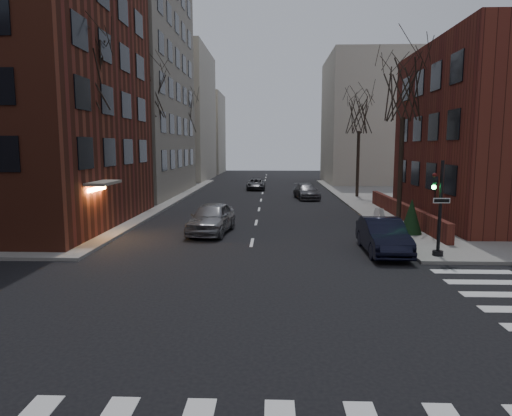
{
  "coord_description": "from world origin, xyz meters",
  "views": [
    {
      "loc": [
        1.0,
        -10.09,
        4.72
      ],
      "look_at": [
        0.27,
        10.01,
        2.0
      ],
      "focal_mm": 32.0,
      "sensor_mm": 36.0,
      "label": 1
    }
  ],
  "objects_px": {
    "tree_right_b": "(359,114)",
    "car_lane_silver": "(212,218)",
    "tree_left_a": "(85,74)",
    "tree_left_b": "(147,92)",
    "tree_left_c": "(183,116)",
    "traffic_signal": "(438,214)",
    "tree_right_a": "(404,90)",
    "sandwich_board": "(379,216)",
    "car_lane_far": "(256,184)",
    "parked_sedan": "(383,236)",
    "evergreen_shrub": "(411,216)",
    "car_lane_gray": "(307,192)",
    "streetlamp_near": "(142,153)",
    "streetlamp_far": "(192,151)"
  },
  "relations": [
    {
      "from": "tree_right_b",
      "to": "car_lane_gray",
      "type": "height_order",
      "value": "tree_right_b"
    },
    {
      "from": "tree_left_c",
      "to": "tree_right_b",
      "type": "distance_m",
      "value": 19.34
    },
    {
      "from": "streetlamp_near",
      "to": "sandwich_board",
      "type": "relative_size",
      "value": 6.45
    },
    {
      "from": "tree_left_b",
      "to": "tree_left_c",
      "type": "bearing_deg",
      "value": 90.0
    },
    {
      "from": "tree_left_b",
      "to": "tree_right_b",
      "type": "bearing_deg",
      "value": 18.82
    },
    {
      "from": "tree_left_c",
      "to": "parked_sedan",
      "type": "relative_size",
      "value": 2.07
    },
    {
      "from": "tree_left_b",
      "to": "evergreen_shrub",
      "type": "height_order",
      "value": "tree_left_b"
    },
    {
      "from": "traffic_signal",
      "to": "tree_right_a",
      "type": "bearing_deg",
      "value": 84.53
    },
    {
      "from": "traffic_signal",
      "to": "tree_left_a",
      "type": "relative_size",
      "value": 0.39
    },
    {
      "from": "streetlamp_near",
      "to": "car_lane_far",
      "type": "relative_size",
      "value": 1.46
    },
    {
      "from": "parked_sedan",
      "to": "evergreen_shrub",
      "type": "xyz_separation_m",
      "value": [
        2.39,
        3.87,
        0.31
      ]
    },
    {
      "from": "parked_sedan",
      "to": "sandwich_board",
      "type": "bearing_deg",
      "value": 78.7
    },
    {
      "from": "car_lane_silver",
      "to": "tree_left_b",
      "type": "bearing_deg",
      "value": 125.76
    },
    {
      "from": "car_lane_silver",
      "to": "car_lane_far",
      "type": "relative_size",
      "value": 1.14
    },
    {
      "from": "car_lane_gray",
      "to": "tree_left_b",
      "type": "bearing_deg",
      "value": -166.11
    },
    {
      "from": "car_lane_silver",
      "to": "sandwich_board",
      "type": "relative_size",
      "value": 5.05
    },
    {
      "from": "evergreen_shrub",
      "to": "sandwich_board",
      "type": "bearing_deg",
      "value": 109.72
    },
    {
      "from": "streetlamp_near",
      "to": "parked_sedan",
      "type": "distance_m",
      "value": 18.86
    },
    {
      "from": "tree_right_a",
      "to": "car_lane_silver",
      "type": "relative_size",
      "value": 1.98
    },
    {
      "from": "tree_left_c",
      "to": "sandwich_board",
      "type": "distance_m",
      "value": 29.26
    },
    {
      "from": "tree_right_a",
      "to": "parked_sedan",
      "type": "relative_size",
      "value": 2.07
    },
    {
      "from": "tree_left_b",
      "to": "tree_right_b",
      "type": "distance_m",
      "value": 18.64
    },
    {
      "from": "traffic_signal",
      "to": "streetlamp_near",
      "type": "xyz_separation_m",
      "value": [
        -16.14,
        13.01,
        2.33
      ]
    },
    {
      "from": "car_lane_gray",
      "to": "car_lane_far",
      "type": "distance_m",
      "value": 10.11
    },
    {
      "from": "tree_left_a",
      "to": "tree_right_a",
      "type": "relative_size",
      "value": 1.06
    },
    {
      "from": "tree_right_a",
      "to": "sandwich_board",
      "type": "height_order",
      "value": "tree_right_a"
    },
    {
      "from": "tree_left_c",
      "to": "parked_sedan",
      "type": "height_order",
      "value": "tree_left_c"
    },
    {
      "from": "parked_sedan",
      "to": "sandwich_board",
      "type": "xyz_separation_m",
      "value": [
        1.37,
        6.72,
        -0.14
      ]
    },
    {
      "from": "evergreen_shrub",
      "to": "tree_left_c",
      "type": "bearing_deg",
      "value": 123.23
    },
    {
      "from": "streetlamp_near",
      "to": "tree_left_c",
      "type": "bearing_deg",
      "value": 91.91
    },
    {
      "from": "sandwich_board",
      "to": "streetlamp_far",
      "type": "bearing_deg",
      "value": 107.49
    },
    {
      "from": "tree_right_b",
      "to": "car_lane_silver",
      "type": "distance_m",
      "value": 21.86
    },
    {
      "from": "traffic_signal",
      "to": "tree_left_b",
      "type": "height_order",
      "value": "tree_left_b"
    },
    {
      "from": "tree_left_c",
      "to": "traffic_signal",
      "type": "bearing_deg",
      "value": -61.64
    },
    {
      "from": "streetlamp_far",
      "to": "car_lane_silver",
      "type": "xyz_separation_m",
      "value": [
        5.88,
        -27.57,
        -3.4
      ]
    },
    {
      "from": "car_lane_gray",
      "to": "sandwich_board",
      "type": "height_order",
      "value": "car_lane_gray"
    },
    {
      "from": "car_lane_gray",
      "to": "streetlamp_near",
      "type": "bearing_deg",
      "value": -151.1
    },
    {
      "from": "tree_right_a",
      "to": "car_lane_far",
      "type": "distance_m",
      "value": 24.99
    },
    {
      "from": "streetlamp_near",
      "to": "evergreen_shrub",
      "type": "height_order",
      "value": "streetlamp_near"
    },
    {
      "from": "traffic_signal",
      "to": "parked_sedan",
      "type": "relative_size",
      "value": 0.85
    },
    {
      "from": "tree_left_a",
      "to": "tree_left_c",
      "type": "relative_size",
      "value": 1.06
    },
    {
      "from": "tree_right_a",
      "to": "car_lane_far",
      "type": "xyz_separation_m",
      "value": [
        -9.6,
        21.84,
        -7.43
      ]
    },
    {
      "from": "tree_left_c",
      "to": "car_lane_far",
      "type": "distance_m",
      "value": 10.92
    },
    {
      "from": "tree_left_a",
      "to": "tree_left_b",
      "type": "height_order",
      "value": "tree_left_b"
    },
    {
      "from": "tree_left_c",
      "to": "tree_right_a",
      "type": "xyz_separation_m",
      "value": [
        17.6,
        -22.0,
        0.0
      ]
    },
    {
      "from": "car_lane_silver",
      "to": "evergreen_shrub",
      "type": "xyz_separation_m",
      "value": [
        10.64,
        -0.57,
        0.24
      ]
    },
    {
      "from": "sandwich_board",
      "to": "evergreen_shrub",
      "type": "height_order",
      "value": "evergreen_shrub"
    },
    {
      "from": "parked_sedan",
      "to": "car_lane_gray",
      "type": "relative_size",
      "value": 1.02
    },
    {
      "from": "traffic_signal",
      "to": "streetlamp_far",
      "type": "distance_m",
      "value": 36.81
    },
    {
      "from": "streetlamp_far",
      "to": "sandwich_board",
      "type": "relative_size",
      "value": 6.45
    }
  ]
}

